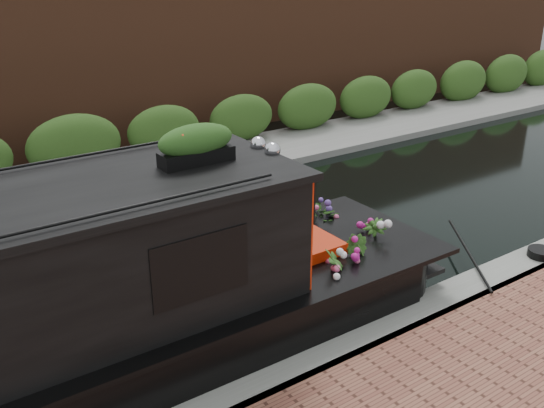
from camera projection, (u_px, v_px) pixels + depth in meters
ground at (178, 267)px, 9.59m from camera, size 80.00×80.00×0.00m
near_bank_coping at (307, 375)px, 7.08m from camera, size 40.00×0.60×0.50m
far_bank_path at (88, 190)px, 12.78m from camera, size 40.00×2.40×0.34m
far_hedge at (74, 178)px, 13.46m from camera, size 40.00×1.10×2.80m
far_brick_wall at (46, 155)px, 15.06m from camera, size 40.00×1.00×8.00m
rope_fender at (398, 258)px, 9.50m from camera, size 0.34×0.42×0.34m
coiled_mooring_rope at (541, 253)px, 9.35m from camera, size 0.41×0.41×0.12m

